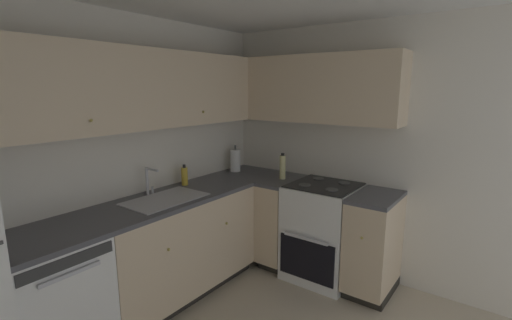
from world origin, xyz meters
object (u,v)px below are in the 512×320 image
object	(u,v)px
oven_range	(323,230)
soap_bottle	(185,176)
paper_towel_roll	(235,160)
oil_bottle	(283,167)
dishwasher	(51,304)

from	to	relation	value
oven_range	soap_bottle	bearing A→B (deg)	125.49
paper_towel_roll	oil_bottle	distance (m)	0.60
soap_bottle	oil_bottle	bearing A→B (deg)	-39.54
dishwasher	soap_bottle	world-z (taller)	soap_bottle
dishwasher	soap_bottle	size ratio (longest dim) A/B	4.47
oven_range	soap_bottle	xyz separation A→B (m)	(-0.77, 1.08, 0.54)
paper_towel_roll	oil_bottle	xyz separation A→B (m)	(0.02, -0.60, 0.00)
oven_range	soap_bottle	world-z (taller)	soap_bottle
oven_range	oil_bottle	distance (m)	0.74
paper_towel_roll	oil_bottle	bearing A→B (deg)	-87.99
dishwasher	oil_bottle	distance (m)	2.23
oven_range	paper_towel_roll	bearing A→B (deg)	92.16
oven_range	oil_bottle	bearing A→B (deg)	92.37
paper_towel_roll	oil_bottle	world-z (taller)	paper_towel_roll
oven_range	dishwasher	bearing A→B (deg)	157.01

